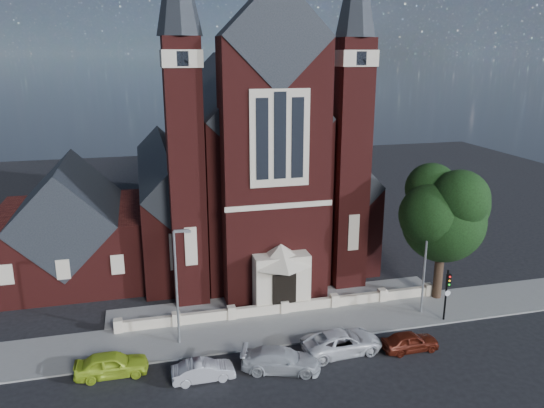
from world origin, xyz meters
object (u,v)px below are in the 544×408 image
(street_lamp_left, at_px, (178,281))
(car_silver_b, at_px, (281,360))
(street_tree, at_px, (447,216))
(traffic_signal, at_px, (447,289))
(parish_hall, at_px, (70,232))
(car_silver_a, at_px, (203,371))
(car_dark_red, at_px, (410,341))
(church, at_px, (241,164))
(street_lamp_right, at_px, (427,256))
(car_white_suv, at_px, (342,342))
(car_lime_van, at_px, (112,364))

(street_lamp_left, distance_m, car_silver_b, 8.33)
(street_tree, distance_m, traffic_signal, 5.70)
(parish_hall, xyz_separation_m, car_silver_a, (9.06, -18.46, -3.39))
(parish_hall, distance_m, car_dark_red, 29.43)
(church, distance_m, parish_hall, 17.26)
(street_lamp_right, distance_m, car_silver_b, 13.67)
(car_white_suv, bearing_deg, street_tree, -66.45)
(street_tree, height_order, car_lime_van, street_tree)
(car_silver_a, bearing_deg, car_dark_red, -91.29)
(car_lime_van, relative_size, car_dark_red, 1.15)
(car_lime_van, distance_m, car_silver_b, 10.28)
(car_silver_b, bearing_deg, street_lamp_left, 69.38)
(church, relative_size, car_white_suv, 6.59)
(street_tree, xyz_separation_m, car_dark_red, (-5.95, -6.20, -6.31))
(street_tree, bearing_deg, traffic_signal, -115.95)
(street_tree, height_order, car_dark_red, street_tree)
(parish_hall, bearing_deg, church, 17.16)
(church, relative_size, parish_hall, 2.86)
(car_silver_a, bearing_deg, car_lime_van, 69.71)
(street_tree, distance_m, street_lamp_left, 20.71)
(car_silver_b, height_order, car_white_suv, car_white_suv)
(car_lime_van, bearing_deg, parish_hall, 12.88)
(church, bearing_deg, car_dark_red, -74.16)
(street_lamp_left, bearing_deg, car_white_suv, -19.66)
(car_white_suv, height_order, car_dark_red, car_white_suv)
(parish_hall, bearing_deg, car_white_suv, -44.02)
(street_lamp_left, xyz_separation_m, street_lamp_right, (18.00, 0.00, 0.00))
(church, xyz_separation_m, car_dark_red, (6.65, -23.43, -7.54))
(street_lamp_left, xyz_separation_m, traffic_signal, (18.91, -1.57, -2.02))
(street_tree, distance_m, street_lamp_right, 3.84)
(street_tree, xyz_separation_m, street_lamp_left, (-20.51, -1.71, -2.36))
(parish_hall, relative_size, car_white_suv, 2.31)
(parish_hall, xyz_separation_m, street_lamp_left, (8.09, -14.00, 0.59))
(car_silver_a, xyz_separation_m, car_silver_b, (4.76, -0.18, 0.09))
(traffic_signal, distance_m, car_silver_a, 18.27)
(street_lamp_right, height_order, traffic_signal, street_lamp_right)
(street_lamp_left, relative_size, traffic_signal, 2.02)
(street_lamp_left, relative_size, car_dark_red, 2.13)
(street_tree, relative_size, street_lamp_left, 1.32)
(church, relative_size, car_silver_b, 7.14)
(car_lime_van, height_order, car_dark_red, car_lime_van)
(street_lamp_right, xyz_separation_m, car_lime_van, (-22.34, -2.61, -3.86))
(street_lamp_left, bearing_deg, car_silver_b, -38.92)
(car_silver_b, xyz_separation_m, car_dark_red, (8.82, 0.14, -0.06))
(street_tree, bearing_deg, car_lime_van, -170.14)
(car_lime_van, xyz_separation_m, car_silver_b, (10.08, -2.02, -0.03))
(parish_hall, relative_size, street_lamp_right, 1.51)
(traffic_signal, distance_m, car_silver_b, 13.65)
(car_lime_van, bearing_deg, car_white_suv, -93.84)
(car_silver_a, bearing_deg, church, -17.67)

